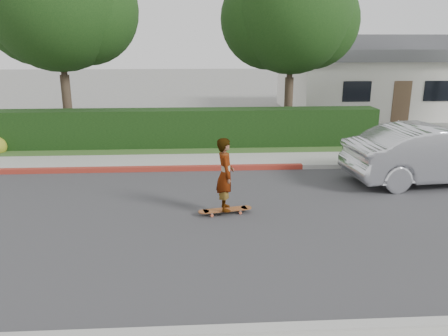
{
  "coord_description": "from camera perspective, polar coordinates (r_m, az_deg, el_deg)",
  "views": [
    {
      "loc": [
        -2.3,
        -9.21,
        3.91
      ],
      "look_at": [
        -1.7,
        0.88,
        1.0
      ],
      "focal_mm": 35.0,
      "sensor_mm": 36.0,
      "label": 1
    }
  ],
  "objects": [
    {
      "name": "sidewalk_far",
      "position": [
        14.9,
        5.6,
        1.01
      ],
      "size": [
        60.0,
        1.6,
        0.12
      ],
      "primitive_type": "cube",
      "color": "gray",
      "rests_on": "ground"
    },
    {
      "name": "curb_red_section",
      "position": [
        14.11,
        -14.29,
        -0.2
      ],
      "size": [
        12.0,
        0.21,
        0.15
      ],
      "primitive_type": "cube",
      "color": "maroon",
      "rests_on": "ground"
    },
    {
      "name": "curb_near",
      "position": [
        6.79,
        18.11,
        -19.22
      ],
      "size": [
        60.0,
        0.2,
        0.15
      ],
      "primitive_type": "cube",
      "color": "#9E9E99",
      "rests_on": "ground"
    },
    {
      "name": "planting_strip",
      "position": [
        16.44,
        4.75,
        2.43
      ],
      "size": [
        60.0,
        1.6,
        0.1
      ],
      "primitive_type": "cube",
      "color": "#2D4C1E",
      "rests_on": "ground"
    },
    {
      "name": "hedge",
      "position": [
        16.73,
        -5.75,
        5.09
      ],
      "size": [
        15.0,
        1.0,
        1.5
      ],
      "primitive_type": "cube",
      "color": "black",
      "rests_on": "ground"
    },
    {
      "name": "car_silver",
      "position": [
        13.88,
        25.81,
        1.63
      ],
      "size": [
        5.21,
        2.25,
        1.67
      ],
      "primitive_type": "imported",
      "rotation": [
        0.0,
        0.0,
        1.67
      ],
      "color": "silver",
      "rests_on": "ground"
    },
    {
      "name": "skateboard",
      "position": [
        10.33,
        0.17,
        -5.5
      ],
      "size": [
        1.31,
        0.5,
        0.12
      ],
      "rotation": [
        0.0,
        0.0,
        0.19
      ],
      "color": "#C15635",
      "rests_on": "ground"
    },
    {
      "name": "tree_center",
      "position": [
        18.81,
        8.69,
        18.92
      ],
      "size": [
        5.66,
        4.84,
        7.44
      ],
      "color": "#33261C",
      "rests_on": "ground"
    },
    {
      "name": "road",
      "position": [
        10.27,
        9.88,
        -6.55
      ],
      "size": [
        60.0,
        8.0,
        0.01
      ],
      "primitive_type": "cube",
      "color": "#2D2D30",
      "rests_on": "ground"
    },
    {
      "name": "house",
      "position": [
        27.29,
        19.18,
        11.39
      ],
      "size": [
        10.6,
        8.6,
        4.3
      ],
      "color": "beige",
      "rests_on": "ground"
    },
    {
      "name": "skateboarder",
      "position": [
        10.04,
        0.17,
        -0.85
      ],
      "size": [
        0.45,
        0.65,
        1.72
      ],
      "primitive_type": "imported",
      "rotation": [
        0.0,
        0.0,
        1.63
      ],
      "color": "white",
      "rests_on": "skateboard"
    },
    {
      "name": "curb_far",
      "position": [
        14.04,
        6.16,
        0.12
      ],
      "size": [
        60.0,
        0.2,
        0.15
      ],
      "primitive_type": "cube",
      "color": "#9E9E99",
      "rests_on": "ground"
    },
    {
      "name": "ground",
      "position": [
        10.27,
        9.88,
        -6.57
      ],
      "size": [
        120.0,
        120.0,
        0.0
      ],
      "primitive_type": "plane",
      "color": "slate",
      "rests_on": "ground"
    },
    {
      "name": "tree_left",
      "position": [
        18.69,
        -20.79,
        19.24
      ],
      "size": [
        5.99,
        5.21,
        8.0
      ],
      "color": "#33261C",
      "rests_on": "ground"
    }
  ]
}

